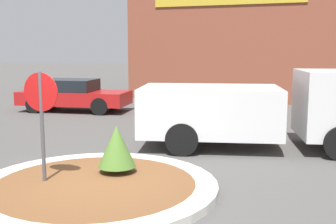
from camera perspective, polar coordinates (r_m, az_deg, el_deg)
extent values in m
plane|color=#514F4C|center=(8.04, -9.86, -10.49)|extent=(120.00, 120.00, 0.00)
cylinder|color=beige|center=(8.02, -9.88, -9.96)|extent=(4.55, 4.55, 0.15)
cylinder|color=brown|center=(8.01, -9.88, -9.95)|extent=(3.73, 3.73, 0.15)
cylinder|color=#4C4C51|center=(8.10, -16.64, -2.51)|extent=(0.07, 0.07, 2.20)
cylinder|color=#B71414|center=(7.99, -16.87, 2.61)|extent=(0.71, 0.03, 0.71)
cylinder|color=brown|center=(8.56, -6.90, -7.70)|extent=(0.08, 0.08, 0.12)
cone|color=#4C752D|center=(8.44, -6.96, -4.60)|extent=(0.76, 0.76, 0.83)
cube|color=silver|center=(11.22, 5.70, 0.24)|extent=(4.03, 2.98, 1.25)
cylinder|color=black|center=(12.69, 19.80, -1.92)|extent=(0.85, 0.42, 0.82)
cylinder|color=black|center=(12.36, 2.63, -1.69)|extent=(0.85, 0.42, 0.82)
cylinder|color=black|center=(10.34, 1.88, -3.71)|extent=(0.85, 0.42, 0.82)
cube|color=brown|center=(23.69, 9.37, 9.32)|extent=(10.42, 6.00, 5.93)
cube|color=#B21919|center=(18.10, -12.52, 1.91)|extent=(4.74, 2.42, 0.55)
cube|color=black|center=(18.15, -13.23, 3.56)|extent=(2.37, 1.88, 0.49)
cylinder|color=black|center=(18.40, -7.44, 1.44)|extent=(0.71, 0.29, 0.69)
cylinder|color=black|center=(16.84, -9.26, 0.74)|extent=(0.71, 0.29, 0.69)
cylinder|color=black|center=(19.48, -15.30, 1.60)|extent=(0.71, 0.29, 0.69)
cylinder|color=black|center=(18.01, -17.66, 0.95)|extent=(0.71, 0.29, 0.69)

